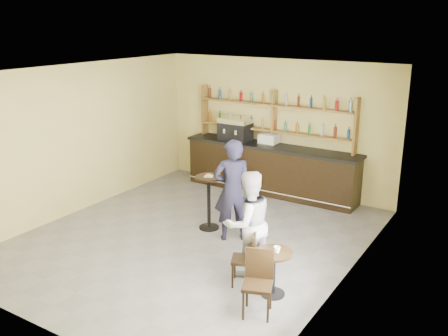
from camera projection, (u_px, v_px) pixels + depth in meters
The scene contains 23 objects.
floor at pixel (193, 238), 9.70m from camera, with size 7.00×7.00×0.00m, color slate.
ceiling at pixel (190, 71), 8.77m from camera, with size 7.00×7.00×0.00m, color white.
wall_back at pixel (276, 126), 12.07m from camera, with size 7.00×7.00×0.00m, color #DBCF7C.
wall_front at pixel (33, 222), 6.40m from camera, with size 7.00×7.00×0.00m, color #DBCF7C.
wall_left at pixel (79, 139), 10.76m from camera, with size 7.00×7.00×0.00m, color #DBCF7C.
wall_right at pixel (350, 187), 7.71m from camera, with size 7.00×7.00×0.00m, color #DBCF7C.
window_pane at pixel (321, 204), 6.71m from camera, with size 2.00×2.00×0.00m, color white.
window_frame at pixel (320, 204), 6.71m from camera, with size 0.04×1.70×2.10m, color black, non-canonical shape.
shelf_unit at pixel (274, 118), 11.91m from camera, with size 4.00×0.26×1.40m, color brown, non-canonical shape.
liquor_bottles at pixel (274, 111), 11.86m from camera, with size 3.68×0.10×1.00m, color #8C5919, non-canonical shape.
bar_counter at pixel (271, 169), 12.05m from camera, with size 4.40×0.86×1.19m, color black, non-canonical shape.
espresso_machine at pixel (235, 129), 12.31m from camera, with size 0.77×0.49×0.55m, color black, non-canonical shape.
pastry_case at pixel (269, 140), 11.88m from camera, with size 0.44×0.35×0.26m, color silver, non-canonical shape.
pedestal_table at pixel (209, 203), 10.00m from camera, with size 0.54×0.54×1.10m, color black, non-canonical shape.
napkin at pixel (209, 176), 9.84m from camera, with size 0.17×0.17×0.00m, color white.
donut at pixel (209, 175), 9.82m from camera, with size 0.12×0.12×0.04m, color gold.
cup_pedestal at pixel (217, 174), 9.83m from camera, with size 0.11×0.11×0.09m, color white.
man_main at pixel (232, 190), 9.39m from camera, with size 0.72×0.47×1.98m, color black.
cafe_table at pixel (273, 273), 7.62m from camera, with size 0.57×0.57×0.73m, color black, non-canonical shape.
cup_cafe at pixel (277, 250), 7.47m from camera, with size 0.10×0.10×0.10m, color white.
chair_west at pixel (244, 259), 7.92m from camera, with size 0.38×0.38×0.87m, color black, non-canonical shape.
chair_south at pixel (258, 285), 7.07m from camera, with size 0.41×0.41×0.95m, color black, non-canonical shape.
patron_second at pixel (248, 223), 8.13m from camera, with size 0.87×0.68×1.78m, color gray.
Camera 1 is at (5.23, -7.21, 4.11)m, focal length 40.00 mm.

